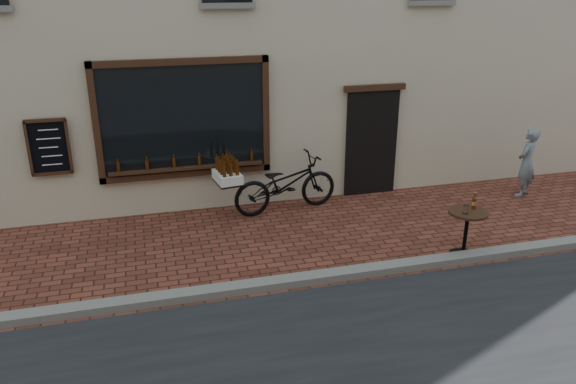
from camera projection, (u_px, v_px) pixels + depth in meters
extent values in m
plane|color=#51241A|center=(340.00, 285.00, 8.45)|extent=(90.00, 90.00, 0.00)
cube|color=slate|center=(336.00, 275.00, 8.61)|extent=(90.00, 0.25, 0.12)
cube|color=black|center=(184.00, 119.00, 10.43)|extent=(3.00, 0.06, 2.00)
cube|color=black|center=(180.00, 62.00, 10.03)|extent=(3.24, 0.10, 0.12)
cube|color=black|center=(188.00, 173.00, 10.80)|extent=(3.24, 0.10, 0.12)
cube|color=black|center=(96.00, 125.00, 10.04)|extent=(0.12, 0.10, 2.24)
cube|color=black|center=(266.00, 115.00, 10.79)|extent=(0.12, 0.10, 2.24)
cube|color=black|center=(187.00, 168.00, 10.70)|extent=(2.90, 0.16, 0.05)
cube|color=black|center=(371.00, 143.00, 11.63)|extent=(1.10, 0.10, 2.20)
cube|color=black|center=(375.00, 88.00, 11.18)|extent=(1.30, 0.10, 0.12)
cube|color=black|center=(49.00, 147.00, 9.97)|extent=(0.62, 0.04, 0.92)
cylinder|color=#3D1C07|center=(119.00, 167.00, 10.36)|extent=(0.06, 0.06, 0.19)
cylinder|color=#3D1C07|center=(147.00, 165.00, 10.48)|extent=(0.06, 0.06, 0.19)
cylinder|color=#3D1C07|center=(174.00, 163.00, 10.60)|extent=(0.06, 0.06, 0.19)
cylinder|color=#3D1C07|center=(200.00, 161.00, 10.72)|extent=(0.06, 0.06, 0.19)
cylinder|color=#3D1C07|center=(226.00, 159.00, 10.84)|extent=(0.06, 0.06, 0.19)
cylinder|color=#3D1C07|center=(251.00, 157.00, 10.96)|extent=(0.06, 0.06, 0.19)
imported|color=black|center=(286.00, 184.00, 10.93)|extent=(2.21, 1.05, 1.11)
cube|color=black|center=(228.00, 182.00, 10.42)|extent=(0.50, 0.65, 0.04)
cube|color=white|center=(227.00, 177.00, 10.38)|extent=(0.51, 0.67, 0.17)
cylinder|color=#3D1C07|center=(237.00, 169.00, 10.16)|extent=(0.07, 0.07, 0.23)
cylinder|color=#3D1C07|center=(231.00, 170.00, 10.11)|extent=(0.07, 0.07, 0.23)
cylinder|color=#3D1C07|center=(224.00, 171.00, 10.07)|extent=(0.07, 0.07, 0.23)
cylinder|color=#3D1C07|center=(235.00, 167.00, 10.29)|extent=(0.07, 0.07, 0.23)
cylinder|color=#3D1C07|center=(228.00, 167.00, 10.24)|extent=(0.07, 0.07, 0.23)
cylinder|color=#3D1C07|center=(222.00, 168.00, 10.20)|extent=(0.07, 0.07, 0.23)
cylinder|color=#3D1C07|center=(232.00, 164.00, 10.41)|extent=(0.07, 0.07, 0.23)
cylinder|color=#3D1C07|center=(226.00, 165.00, 10.37)|extent=(0.07, 0.07, 0.23)
cylinder|color=#3D1C07|center=(219.00, 166.00, 10.32)|extent=(0.07, 0.07, 0.23)
cylinder|color=#3D1C07|center=(230.00, 162.00, 10.54)|extent=(0.07, 0.07, 0.23)
cylinder|color=#3D1C07|center=(223.00, 163.00, 10.49)|extent=(0.07, 0.07, 0.23)
cylinder|color=#3D1C07|center=(217.00, 164.00, 10.45)|extent=(0.07, 0.07, 0.23)
cylinder|color=black|center=(463.00, 255.00, 9.31)|extent=(0.46, 0.46, 0.03)
cylinder|color=black|center=(465.00, 234.00, 9.17)|extent=(0.06, 0.06, 0.74)
cylinder|color=black|center=(468.00, 212.00, 9.03)|extent=(0.63, 0.63, 0.04)
cylinder|color=gold|center=(474.00, 203.00, 9.07)|extent=(0.07, 0.07, 0.06)
cylinder|color=white|center=(466.00, 210.00, 8.91)|extent=(0.08, 0.08, 0.14)
imported|color=slate|center=(527.00, 162.00, 11.63)|extent=(0.63, 0.57, 1.46)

